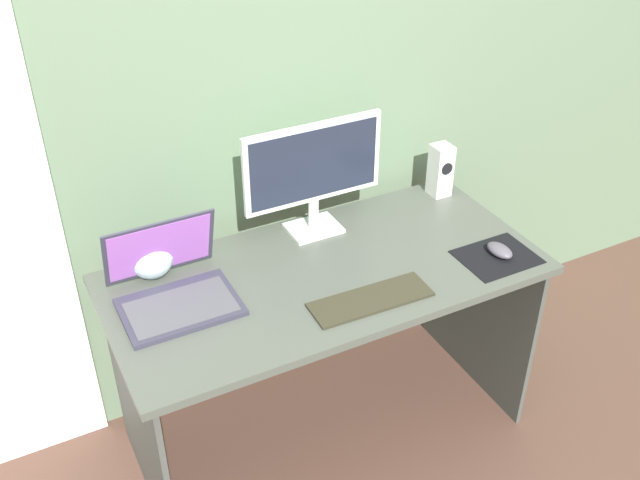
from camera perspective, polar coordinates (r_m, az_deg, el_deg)
name	(u,v)px	position (r m, az deg, el deg)	size (l,w,h in m)	color
ground_plane	(325,427)	(2.86, 0.36, -14.23)	(8.00, 8.00, 0.00)	#50352B
wall_back	(266,72)	(2.46, -4.20, 12.77)	(6.00, 0.04, 2.50)	#5F7559
desk	(325,307)	(2.47, 0.40, -5.22)	(1.40, 0.67, 0.73)	#474B43
monitor	(313,171)	(2.46, -0.51, 5.31)	(0.50, 0.14, 0.40)	silver
speaker_right	(440,170)	(2.78, 9.27, 5.34)	(0.07, 0.08, 0.20)	silver
laptop	(173,287)	(2.27, -11.26, -3.56)	(0.35, 0.32, 0.24)	#302F3E
fishbowl	(151,257)	(2.38, -12.93, -1.29)	(0.14, 0.14, 0.14)	silver
keyboard_external	(371,300)	(2.25, 3.93, -4.60)	(0.38, 0.13, 0.01)	#2F2C1D
mousepad	(497,257)	(2.51, 13.47, -1.27)	(0.25, 0.20, 0.00)	black
mouse	(500,250)	(2.50, 13.69, -0.78)	(0.06, 0.10, 0.04)	#4E4852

